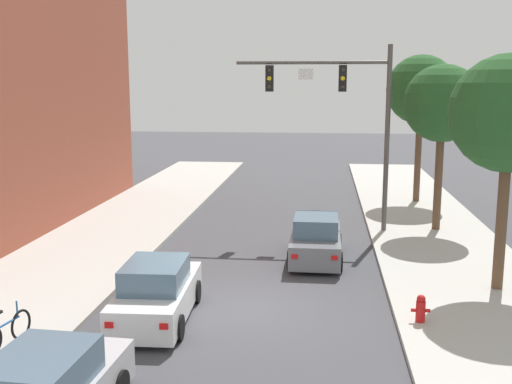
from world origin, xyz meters
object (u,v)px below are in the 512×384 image
street_tree_nearest (509,114)px  car_following_white (157,293)px  street_tree_third (421,90)px  bicycle_leaning (6,332)px  fire_hydrant (421,308)px  street_tree_second (442,104)px  traffic_signal_mast (345,104)px  car_lead_grey (316,240)px

street_tree_nearest → car_following_white: bearing=-161.7°
car_following_white → street_tree_third: 19.69m
bicycle_leaning → car_following_white: bearing=40.1°
fire_hydrant → street_tree_second: (2.19, 10.36, 4.79)m
fire_hydrant → street_tree_second: size_ratio=0.11×
traffic_signal_mast → street_tree_third: 7.70m
car_following_white → street_tree_third: (9.07, 16.73, 5.06)m
traffic_signal_mast → street_tree_third: size_ratio=1.01×
street_tree_nearest → street_tree_third: street_tree_third is taller
traffic_signal_mast → car_following_white: bearing=-116.6°
car_lead_grey → street_tree_second: (4.93, 4.53, 4.58)m
street_tree_second → bicycle_leaning: bearing=-132.4°
car_following_white → bicycle_leaning: bearing=-139.9°
traffic_signal_mast → car_lead_grey: 6.25m
car_following_white → street_tree_second: 14.63m
bicycle_leaning → street_tree_nearest: (12.36, 5.55, 4.74)m
car_lead_grey → bicycle_leaning: car_lead_grey is taller
bicycle_leaning → car_lead_grey: bearing=50.6°
fire_hydrant → traffic_signal_mast: bearing=99.9°
car_lead_grey → fire_hydrant: bearing=-64.8°
traffic_signal_mast → street_tree_third: traffic_signal_mast is taller
car_lead_grey → street_tree_nearest: street_tree_nearest is taller
car_lead_grey → street_tree_second: street_tree_second is taller
bicycle_leaning → street_tree_third: bearing=58.0°
car_lead_grey → street_tree_third: size_ratio=0.58×
traffic_signal_mast → car_lead_grey: bearing=-103.9°
car_lead_grey → traffic_signal_mast: bearing=76.1°
traffic_signal_mast → bicycle_leaning: (-7.96, -12.57, -4.78)m
traffic_signal_mast → fire_hydrant: (1.73, -9.94, -4.82)m
street_tree_second → street_tree_third: 6.16m
street_tree_second → car_lead_grey: bearing=-137.4°
bicycle_leaning → traffic_signal_mast: bearing=57.6°
car_lead_grey → bicycle_leaning: (-6.95, -8.47, -0.18)m
street_tree_second → street_tree_third: (0.07, 6.14, 0.48)m
car_lead_grey → street_tree_third: street_tree_third is taller
street_tree_nearest → street_tree_second: (-0.48, 7.44, 0.02)m
bicycle_leaning → fire_hydrant: size_ratio=2.44×
car_following_white → street_tree_third: street_tree_third is taller
car_lead_grey → street_tree_nearest: size_ratio=0.62×
street_tree_nearest → street_tree_second: street_tree_nearest is taller
traffic_signal_mast → street_tree_nearest: size_ratio=1.09×
car_following_white → street_tree_third: size_ratio=0.58×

